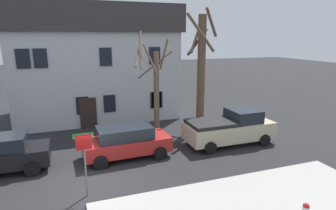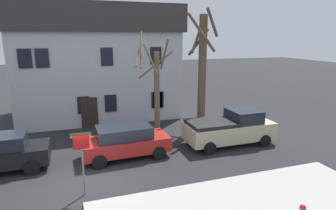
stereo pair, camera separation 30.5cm
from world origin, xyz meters
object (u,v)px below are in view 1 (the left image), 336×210
at_px(pickup_truck_beige, 230,128).
at_px(tree_bare_end, 201,68).
at_px(car_red_wagon, 126,141).
at_px(street_sign_pole, 84,153).
at_px(building_main, 96,61).
at_px(tree_bare_far, 155,86).

bearing_deg(pickup_truck_beige, tree_bare_end, 92.58).
distance_m(tree_bare_end, car_red_wagon, 7.61).
bearing_deg(pickup_truck_beige, street_sign_pole, -159.64).
distance_m(building_main, street_sign_pole, 12.81).
height_order(car_red_wagon, pickup_truck_beige, pickup_truck_beige).
xyz_separation_m(tree_bare_far, tree_bare_end, (3.48, 0.73, 0.93)).
bearing_deg(street_sign_pole, tree_bare_end, 39.48).
bearing_deg(car_red_wagon, tree_bare_far, 49.18).
bearing_deg(car_red_wagon, pickup_truck_beige, -0.62).
xyz_separation_m(car_red_wagon, pickup_truck_beige, (6.08, -0.07, 0.09)).
xyz_separation_m(pickup_truck_beige, street_sign_pole, (-8.30, -3.08, 0.86)).
bearing_deg(car_red_wagon, building_main, 92.49).
relative_size(building_main, car_red_wagon, 2.68).
distance_m(pickup_truck_beige, street_sign_pole, 8.89).
relative_size(tree_bare_far, street_sign_pole, 2.50).
bearing_deg(tree_bare_end, pickup_truck_beige, -87.42).
height_order(tree_bare_far, car_red_wagon, tree_bare_far).
xyz_separation_m(building_main, street_sign_pole, (-1.81, -12.44, -2.43)).
bearing_deg(tree_bare_end, car_red_wagon, -149.00).
bearing_deg(building_main, car_red_wagon, -87.51).
height_order(building_main, car_red_wagon, building_main).
distance_m(tree_bare_far, street_sign_pole, 7.68).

